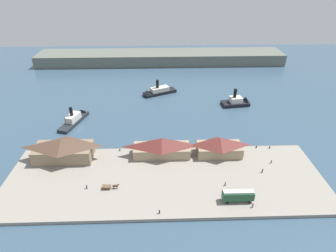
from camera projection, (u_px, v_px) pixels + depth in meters
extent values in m
plane|color=#385166|center=(164.00, 145.00, 117.20)|extent=(320.00, 320.00, 0.00)
cube|color=gray|center=(165.00, 179.00, 97.94)|extent=(110.00, 36.00, 1.20)
cube|color=slate|center=(164.00, 149.00, 113.84)|extent=(110.00, 0.80, 1.00)
cube|color=#847056|center=(64.00, 153.00, 105.87)|extent=(21.29, 9.72, 5.47)
pyramid|color=brown|center=(62.00, 143.00, 103.70)|extent=(21.72, 10.20, 3.08)
cube|color=#998466|center=(162.00, 151.00, 108.16)|extent=(21.50, 7.69, 4.12)
pyramid|color=maroon|center=(162.00, 143.00, 106.26)|extent=(21.93, 8.07, 3.34)
cube|color=#998466|center=(219.00, 150.00, 108.49)|extent=(16.90, 7.93, 4.31)
pyramid|color=maroon|center=(220.00, 142.00, 106.62)|extent=(17.24, 8.32, 3.08)
cube|color=#1E4C2D|center=(238.00, 196.00, 87.16)|extent=(9.78, 2.44, 2.73)
cube|color=beige|center=(239.00, 192.00, 86.34)|extent=(9.39, 1.70, 0.50)
cylinder|color=black|center=(247.00, 197.00, 89.22)|extent=(0.90, 0.18, 0.90)
cylinder|color=black|center=(249.00, 202.00, 87.12)|extent=(0.90, 0.18, 0.90)
cylinder|color=black|center=(226.00, 197.00, 89.03)|extent=(0.90, 0.18, 0.90)
cylinder|color=black|center=(227.00, 203.00, 86.93)|extent=(0.90, 0.18, 0.90)
cube|color=brown|center=(107.00, 187.00, 92.63)|extent=(2.90, 1.51, 0.50)
cylinder|color=#4C3828|center=(104.00, 186.00, 93.38)|extent=(1.20, 0.10, 1.20)
cylinder|color=#4C3828|center=(104.00, 189.00, 92.08)|extent=(1.20, 0.10, 1.20)
ellipsoid|color=#473323|center=(115.00, 186.00, 92.58)|extent=(2.00, 0.70, 0.90)
ellipsoid|color=#473323|center=(118.00, 185.00, 92.34)|extent=(0.70, 0.32, 0.44)
cylinder|color=#473323|center=(117.00, 187.00, 93.08)|extent=(0.16, 0.16, 1.00)
cylinder|color=#473323|center=(117.00, 188.00, 92.73)|extent=(0.16, 0.16, 1.00)
cylinder|color=#473323|center=(114.00, 187.00, 93.04)|extent=(0.16, 0.16, 1.00)
cylinder|color=#473323|center=(113.00, 188.00, 92.70)|extent=(0.16, 0.16, 1.00)
cylinder|color=#3D4C42|center=(271.00, 162.00, 104.48)|extent=(0.38, 0.38, 1.30)
sphere|color=#CCA889|center=(272.00, 160.00, 104.10)|extent=(0.24, 0.24, 0.24)
cylinder|color=#232328|center=(159.00, 212.00, 83.60)|extent=(0.39, 0.39, 1.34)
sphere|color=#CCA889|center=(159.00, 210.00, 83.19)|extent=(0.25, 0.25, 0.25)
cylinder|color=#4C3D33|center=(262.00, 171.00, 99.80)|extent=(0.44, 0.44, 1.50)
sphere|color=#CCA889|center=(263.00, 169.00, 99.35)|extent=(0.27, 0.27, 0.27)
cylinder|color=#33384C|center=(87.00, 187.00, 92.73)|extent=(0.42, 0.42, 1.43)
sphere|color=#CCA889|center=(86.00, 185.00, 92.31)|extent=(0.26, 0.26, 0.26)
cylinder|color=#6B5B4C|center=(253.00, 206.00, 85.65)|extent=(0.41, 0.41, 1.39)
sphere|color=#CCA889|center=(253.00, 204.00, 85.24)|extent=(0.25, 0.25, 0.25)
cylinder|color=#3D4C42|center=(225.00, 184.00, 93.98)|extent=(0.39, 0.39, 1.34)
sphere|color=#CCA889|center=(226.00, 182.00, 93.58)|extent=(0.25, 0.25, 0.25)
cylinder|color=black|center=(270.00, 147.00, 112.89)|extent=(0.44, 0.44, 0.90)
cylinder|color=black|center=(120.00, 150.00, 111.28)|extent=(0.44, 0.44, 0.90)
cylinder|color=black|center=(256.00, 147.00, 113.13)|extent=(0.44, 0.44, 0.90)
cube|color=black|center=(160.00, 92.00, 162.13)|extent=(19.67, 13.27, 1.66)
cone|color=black|center=(145.00, 95.00, 158.40)|extent=(5.29, 6.11, 5.14)
cube|color=beige|center=(160.00, 89.00, 161.13)|extent=(11.36, 8.54, 2.30)
cylinder|color=black|center=(157.00, 84.00, 158.81)|extent=(1.62, 1.62, 4.61)
cube|color=black|center=(235.00, 104.00, 149.22)|extent=(14.87, 8.41, 1.83)
cone|color=black|center=(248.00, 103.00, 150.18)|extent=(3.28, 6.29, 6.01)
cube|color=silver|center=(236.00, 100.00, 148.04)|extent=(6.64, 5.67, 2.80)
cylinder|color=black|center=(235.00, 93.00, 146.05)|extent=(1.66, 1.66, 4.63)
cube|color=#23282D|center=(74.00, 122.00, 132.66)|extent=(10.59, 20.32, 1.52)
cone|color=#23282D|center=(85.00, 112.00, 140.87)|extent=(5.27, 4.71, 4.41)
cube|color=silver|center=(73.00, 118.00, 131.53)|extent=(6.10, 8.74, 2.97)
cylinder|color=black|center=(71.00, 111.00, 129.24)|extent=(1.46, 1.46, 4.06)
cylinder|color=brown|center=(65.00, 122.00, 126.06)|extent=(0.24, 0.24, 5.12)
cube|color=#60665B|center=(161.00, 58.00, 209.94)|extent=(180.00, 24.00, 8.00)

